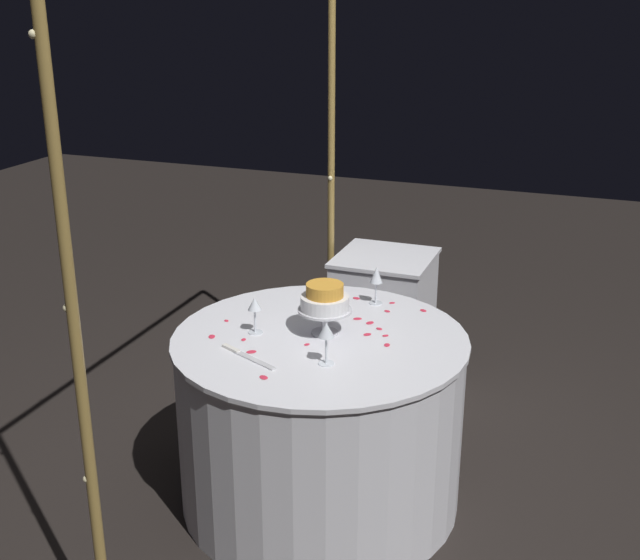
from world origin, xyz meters
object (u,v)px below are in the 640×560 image
object	(u,v)px
wine_glass_0	(376,277)
side_table	(383,325)
wine_glass_2	(326,332)
cake_knife	(245,355)
main_table	(320,420)
wine_glass_1	(255,307)
decorative_arch	(238,152)
tiered_cake	(325,301)

from	to	relation	value
wine_glass_0	side_table	bearing A→B (deg)	12.40
wine_glass_0	wine_glass_2	size ratio (longest dim) A/B	1.02
side_table	cake_knife	distance (m)	1.38
main_table	side_table	bearing A→B (deg)	1.59
main_table	wine_glass_1	bearing A→B (deg)	101.66
wine_glass_1	wine_glass_2	world-z (taller)	wine_glass_2
side_table	wine_glass_0	xyz separation A→B (m)	(-0.61, -0.13, 0.50)
wine_glass_2	wine_glass_1	bearing A→B (deg)	65.33
decorative_arch	wine_glass_1	bearing A→B (deg)	-123.78
wine_glass_0	wine_glass_2	world-z (taller)	wine_glass_0
side_table	tiered_cake	distance (m)	1.13
main_table	wine_glass_2	size ratio (longest dim) A/B	7.13
decorative_arch	wine_glass_2	xyz separation A→B (m)	(-0.22, -0.45, -0.60)
wine_glass_0	tiered_cake	bearing A→B (deg)	165.83
decorative_arch	wine_glass_1	size ratio (longest dim) A/B	14.78
side_table	wine_glass_0	distance (m)	0.80
decorative_arch	wine_glass_0	xyz separation A→B (m)	(0.43, -0.45, -0.61)
decorative_arch	cake_knife	xyz separation A→B (m)	(-0.27, -0.14, -0.73)
wine_glass_2	wine_glass_0	bearing A→B (deg)	0.40
side_table	wine_glass_2	bearing A→B (deg)	-173.77
decorative_arch	cake_knife	distance (m)	0.79
main_table	cake_knife	world-z (taller)	cake_knife
tiered_cake	cake_knife	bearing A→B (deg)	145.95
tiered_cake	decorative_arch	bearing A→B (deg)	96.75
tiered_cake	wine_glass_2	bearing A→B (deg)	-158.64
main_table	wine_glass_2	world-z (taller)	wine_glass_2
wine_glass_1	wine_glass_2	size ratio (longest dim) A/B	0.91
wine_glass_0	wine_glass_2	bearing A→B (deg)	-179.60
wine_glass_0	main_table	bearing A→B (deg)	166.39
main_table	cake_knife	xyz separation A→B (m)	(-0.27, 0.21, 0.39)
main_table	wine_glass_0	world-z (taller)	wine_glass_0
side_table	tiered_cake	size ratio (longest dim) A/B	3.58
wine_glass_2	cake_knife	world-z (taller)	wine_glass_2
tiered_cake	side_table	bearing A→B (deg)	1.97
tiered_cake	cake_knife	xyz separation A→B (m)	(-0.31, 0.21, -0.14)
tiered_cake	main_table	bearing A→B (deg)	172.03
wine_glass_0	cake_knife	world-z (taller)	wine_glass_0
decorative_arch	main_table	bearing A→B (deg)	-89.81
wine_glass_0	decorative_arch	bearing A→B (deg)	134.13
wine_glass_1	tiered_cake	bearing A→B (deg)	-70.66
cake_knife	main_table	bearing A→B (deg)	-37.03
main_table	tiered_cake	xyz separation A→B (m)	(0.04, -0.01, 0.53)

